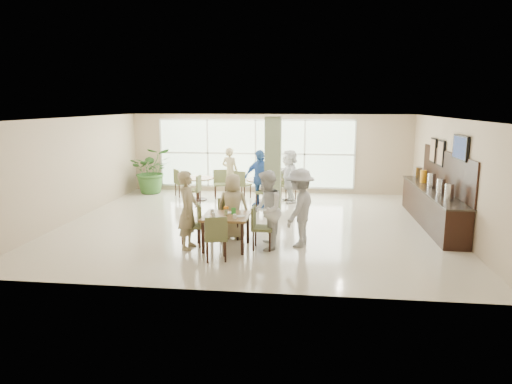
# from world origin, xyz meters

# --- Properties ---
(ground) EXTENTS (10.00, 10.00, 0.00)m
(ground) POSITION_xyz_m (0.00, 0.00, 0.00)
(ground) COLOR beige
(ground) RESTS_ON ground
(room_shell) EXTENTS (10.00, 10.00, 10.00)m
(room_shell) POSITION_xyz_m (0.00, 0.00, 1.70)
(room_shell) COLOR white
(room_shell) RESTS_ON ground
(window_bank) EXTENTS (7.00, 0.04, 7.00)m
(window_bank) POSITION_xyz_m (-0.50, 4.46, 1.40)
(window_bank) COLOR silver
(window_bank) RESTS_ON ground
(column) EXTENTS (0.45, 0.45, 2.80)m
(column) POSITION_xyz_m (0.40, 1.20, 1.40)
(column) COLOR #6A7652
(column) RESTS_ON ground
(main_table) EXTENTS (1.01, 1.01, 0.75)m
(main_table) POSITION_xyz_m (-0.35, -2.15, 0.66)
(main_table) COLOR brown
(main_table) RESTS_ON ground
(round_table_left) EXTENTS (1.08, 1.08, 0.75)m
(round_table_left) POSITION_xyz_m (-2.25, 2.85, 0.57)
(round_table_left) COLOR brown
(round_table_left) RESTS_ON ground
(round_table_right) EXTENTS (1.18, 1.18, 0.75)m
(round_table_right) POSITION_xyz_m (-0.01, 2.80, 0.59)
(round_table_right) COLOR brown
(round_table_right) RESTS_ON ground
(chairs_main_table) EXTENTS (2.13, 2.07, 0.95)m
(chairs_main_table) POSITION_xyz_m (-0.39, -2.16, 0.47)
(chairs_main_table) COLOR brown
(chairs_main_table) RESTS_ON ground
(chairs_table_left) EXTENTS (1.97, 1.88, 0.95)m
(chairs_table_left) POSITION_xyz_m (-2.22, 2.88, 0.47)
(chairs_table_left) COLOR brown
(chairs_table_left) RESTS_ON ground
(chairs_table_right) EXTENTS (2.14, 1.79, 0.95)m
(chairs_table_right) POSITION_xyz_m (0.00, 2.84, 0.47)
(chairs_table_right) COLOR brown
(chairs_table_right) RESTS_ON ground
(tabletop_clutter) EXTENTS (0.81, 0.74, 0.21)m
(tabletop_clutter) POSITION_xyz_m (-0.35, -2.21, 0.81)
(tabletop_clutter) COLOR white
(tabletop_clutter) RESTS_ON main_table
(buffet_counter) EXTENTS (0.64, 4.70, 1.95)m
(buffet_counter) POSITION_xyz_m (4.70, 0.51, 0.55)
(buffet_counter) COLOR black
(buffet_counter) RESTS_ON ground
(wall_tv) EXTENTS (0.06, 1.00, 0.58)m
(wall_tv) POSITION_xyz_m (4.94, -0.60, 2.15)
(wall_tv) COLOR black
(wall_tv) RESTS_ON ground
(framed_art_a) EXTENTS (0.05, 0.55, 0.70)m
(framed_art_a) POSITION_xyz_m (4.95, 1.00, 1.85)
(framed_art_a) COLOR black
(framed_art_a) RESTS_ON ground
(framed_art_b) EXTENTS (0.05, 0.55, 0.70)m
(framed_art_b) POSITION_xyz_m (4.95, 1.80, 1.85)
(framed_art_b) COLOR black
(framed_art_b) RESTS_ON ground
(potted_plant) EXTENTS (1.90, 1.90, 1.63)m
(potted_plant) POSITION_xyz_m (-4.16, 3.84, 0.82)
(potted_plant) COLOR #316026
(potted_plant) RESTS_ON ground
(teen_left) EXTENTS (0.46, 0.66, 1.73)m
(teen_left) POSITION_xyz_m (-1.18, -2.25, 0.87)
(teen_left) COLOR tan
(teen_left) RESTS_ON ground
(teen_far) EXTENTS (0.78, 0.45, 1.55)m
(teen_far) POSITION_xyz_m (-0.32, -1.39, 0.78)
(teen_far) COLOR tan
(teen_far) RESTS_ON ground
(teen_right) EXTENTS (0.72, 0.90, 1.75)m
(teen_right) POSITION_xyz_m (0.54, -2.08, 0.87)
(teen_right) COLOR white
(teen_right) RESTS_ON ground
(teen_standing) EXTENTS (0.99, 1.29, 1.76)m
(teen_standing) POSITION_xyz_m (1.25, -1.80, 0.88)
(teen_standing) COLOR #A1A2A4
(teen_standing) RESTS_ON ground
(adult_a) EXTENTS (1.19, 0.95, 1.78)m
(adult_a) POSITION_xyz_m (-0.08, 2.05, 0.89)
(adult_a) COLOR #4071C0
(adult_a) RESTS_ON ground
(adult_b) EXTENTS (1.13, 1.73, 1.72)m
(adult_b) POSITION_xyz_m (0.80, 2.87, 0.86)
(adult_b) COLOR white
(adult_b) RESTS_ON ground
(adult_standing) EXTENTS (0.72, 0.59, 1.69)m
(adult_standing) POSITION_xyz_m (-1.30, 3.71, 0.84)
(adult_standing) COLOR tan
(adult_standing) RESTS_ON ground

